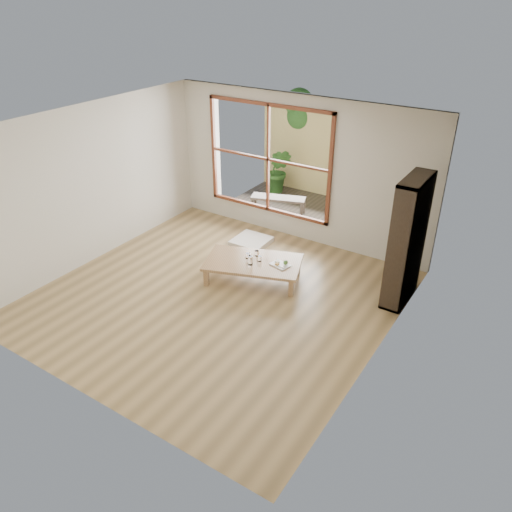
{
  "coord_description": "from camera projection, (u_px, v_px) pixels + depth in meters",
  "views": [
    {
      "loc": [
        3.94,
        -5.04,
        4.24
      ],
      "look_at": [
        0.34,
        0.55,
        0.55
      ],
      "focal_mm": 35.0,
      "sensor_mm": 36.0,
      "label": 1
    }
  ],
  "objects": [
    {
      "name": "bookshelf",
      "position": [
        407.0,
        241.0,
        7.13
      ],
      "size": [
        0.31,
        0.87,
        1.92
      ],
      "primitive_type": "cube",
      "color": "#32261B",
      "rests_on": "ground"
    },
    {
      "name": "shrub_left",
      "position": [
        278.0,
        171.0,
        11.03
      ],
      "size": [
        0.63,
        0.54,
        1.02
      ],
      "primitive_type": "imported",
      "rotation": [
        0.0,
        0.0,
        0.16
      ],
      "color": "#2A5A21",
      "rests_on": "deck"
    },
    {
      "name": "glass_small",
      "position": [
        248.0,
        256.0,
        7.98
      ],
      "size": [
        0.07,
        0.07,
        0.09
      ],
      "primitive_type": "cylinder",
      "color": "silver",
      "rests_on": "low_table"
    },
    {
      "name": "floor_cushion",
      "position": [
        251.0,
        241.0,
        9.13
      ],
      "size": [
        0.62,
        0.62,
        0.09
      ],
      "primitive_type": "cube",
      "rotation": [
        0.0,
        0.0,
        0.01
      ],
      "color": "white",
      "rests_on": "ground"
    },
    {
      "name": "deck",
      "position": [
        296.0,
        209.0,
        10.53
      ],
      "size": [
        2.8,
        2.0,
        0.05
      ],
      "primitive_type": "cube",
      "color": "#312B24",
      "rests_on": "ground"
    },
    {
      "name": "low_table",
      "position": [
        253.0,
        263.0,
        7.93
      ],
      "size": [
        1.7,
        1.31,
        0.33
      ],
      "rotation": [
        0.0,
        0.0,
        0.35
      ],
      "color": "#AE7E54",
      "rests_on": "ground"
    },
    {
      "name": "shrub_right",
      "position": [
        353.0,
        191.0,
        10.25
      ],
      "size": [
        0.76,
        0.67,
        0.82
      ],
      "primitive_type": "imported",
      "rotation": [
        0.0,
        0.0,
        0.04
      ],
      "color": "#2A5A21",
      "rests_on": "deck"
    },
    {
      "name": "glass_short",
      "position": [
        257.0,
        253.0,
        8.05
      ],
      "size": [
        0.07,
        0.07,
        0.09
      ],
      "primitive_type": "cylinder",
      "color": "silver",
      "rests_on": "low_table"
    },
    {
      "name": "bamboo_fence",
      "position": [
        320.0,
        155.0,
        10.83
      ],
      "size": [
        2.8,
        0.06,
        1.8
      ],
      "primitive_type": "cube",
      "color": "#D0BF6A",
      "rests_on": "ground"
    },
    {
      "name": "food_tray",
      "position": [
        281.0,
        264.0,
        7.79
      ],
      "size": [
        0.33,
        0.27,
        0.09
      ],
      "rotation": [
        0.0,
        0.0,
        -0.24
      ],
      "color": "white",
      "rests_on": "low_table"
    },
    {
      "name": "glass_tall",
      "position": [
        250.0,
        260.0,
        7.79
      ],
      "size": [
        0.08,
        0.08,
        0.15
      ],
      "primitive_type": "cylinder",
      "color": "silver",
      "rests_on": "low_table"
    },
    {
      "name": "garden_bench",
      "position": [
        278.0,
        200.0,
        10.16
      ],
      "size": [
        1.14,
        0.66,
        0.35
      ],
      "rotation": [
        0.0,
        0.0,
        0.33
      ],
      "color": "#32261B",
      "rests_on": "deck"
    },
    {
      "name": "ground",
      "position": [
        218.0,
        296.0,
        7.63
      ],
      "size": [
        5.0,
        5.0,
        0.0
      ],
      "primitive_type": "plane",
      "color": "tan",
      "rests_on": "ground"
    },
    {
      "name": "garden_tree",
      "position": [
        300.0,
        115.0,
        11.02
      ],
      "size": [
        1.04,
        0.85,
        2.22
      ],
      "color": "#4C3D2D",
      "rests_on": "ground"
    },
    {
      "name": "glass_mid",
      "position": [
        260.0,
        259.0,
        7.89
      ],
      "size": [
        0.06,
        0.06,
        0.09
      ],
      "primitive_type": "cylinder",
      "color": "silver",
      "rests_on": "low_table"
    }
  ]
}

